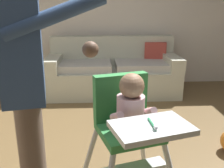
% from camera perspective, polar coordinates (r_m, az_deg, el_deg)
% --- Properties ---
extents(wall_far, '(5.40, 0.06, 2.51)m').
position_cam_1_polar(wall_far, '(4.47, 1.30, 15.95)').
color(wall_far, silver).
rests_on(wall_far, ground).
extents(couch, '(2.00, 0.86, 0.86)m').
position_cam_1_polar(couch, '(4.07, 0.31, 2.73)').
color(couch, beige).
rests_on(couch, ground).
extents(high_chair, '(0.74, 0.83, 0.97)m').
position_cam_1_polar(high_chair, '(1.62, 3.82, -7.63)').
color(high_chair, silver).
rests_on(high_chair, ground).
extents(adult_standing, '(0.58, 0.50, 1.62)m').
position_cam_1_polar(adult_standing, '(1.47, -18.23, -0.57)').
color(adult_standing, '#725D4E').
rests_on(adult_standing, ground).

